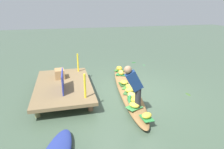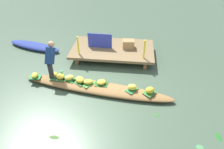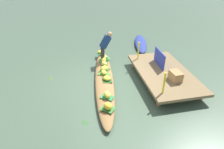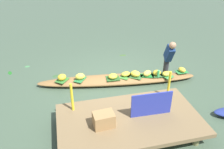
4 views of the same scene
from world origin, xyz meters
name	(u,v)px [view 1 (image 1 of 4)]	position (x,y,z in m)	size (l,w,h in m)	color
canal_water	(127,91)	(0.00, 0.00, 0.00)	(40.00, 40.00, 0.00)	#405441
dock_platform	(63,85)	(0.29, 2.15, 0.32)	(3.20, 1.80, 0.38)	brown
vendor_boat	(127,89)	(0.00, 0.00, 0.11)	(4.92, 0.65, 0.21)	olive
leaf_mat_0	(147,118)	(-2.07, 0.18, 0.22)	(0.37, 0.26, 0.01)	#2A823E
banana_bunch_0	(147,115)	(-2.07, 0.18, 0.29)	(0.27, 0.20, 0.14)	yellow
leaf_mat_1	(124,84)	(0.17, 0.07, 0.22)	(0.40, 0.33, 0.01)	#285322
banana_bunch_1	(124,82)	(0.17, 0.07, 0.29)	(0.29, 0.25, 0.14)	gold
leaf_mat_2	(130,92)	(-0.53, 0.10, 0.22)	(0.42, 0.33, 0.01)	#346630
banana_bunch_2	(130,90)	(-0.53, 0.10, 0.30)	(0.30, 0.25, 0.17)	yellow
leaf_mat_3	(129,89)	(-0.24, 0.03, 0.22)	(0.41, 0.26, 0.01)	#3F8134
banana_bunch_3	(129,87)	(-0.24, 0.03, 0.29)	(0.30, 0.20, 0.14)	gold
leaf_mat_4	(121,75)	(1.15, -0.10, 0.22)	(0.40, 0.25, 0.01)	#28743A
banana_bunch_4	(121,72)	(1.15, -0.10, 0.31)	(0.28, 0.19, 0.19)	yellow
leaf_mat_5	(131,97)	(-0.90, 0.17, 0.22)	(0.41, 0.25, 0.01)	#1E702E
banana_bunch_5	(132,95)	(-0.90, 0.17, 0.30)	(0.29, 0.19, 0.17)	#F8D151
leaf_mat_6	(119,70)	(1.68, -0.18, 0.22)	(0.37, 0.29, 0.01)	#33722D
banana_bunch_6	(119,68)	(1.68, -0.18, 0.31)	(0.27, 0.22, 0.19)	gold
leaf_mat_7	(134,107)	(-1.49, 0.29, 0.22)	(0.42, 0.29, 0.01)	#398641
banana_bunch_7	(134,105)	(-1.49, 0.29, 0.29)	(0.30, 0.23, 0.14)	gold
leaf_mat_8	(134,102)	(-1.21, 0.20, 0.22)	(0.32, 0.33, 0.01)	#346034
banana_bunch_8	(134,100)	(-1.21, 0.20, 0.30)	(0.23, 0.25, 0.17)	yellow
vendor_person	(134,84)	(-1.47, 0.31, 0.90)	(0.24, 0.53, 1.19)	#28282D
water_bottle	(130,99)	(-1.20, 0.32, 0.33)	(0.08, 0.08, 0.23)	#45B664
market_banner	(63,81)	(-0.21, 2.15, 0.67)	(0.94, 0.03, 0.58)	#2936A0
railing_post_west	(85,86)	(-0.91, 1.55, 0.74)	(0.06, 0.06, 0.71)	yellow
railing_post_east	(78,63)	(1.49, 1.55, 0.74)	(0.06, 0.06, 0.71)	yellow
produce_crate	(60,74)	(0.90, 2.26, 0.54)	(0.44, 0.32, 0.32)	#A1794A
drifting_plant_0	(144,65)	(2.84, -1.80, 0.00)	(0.18, 0.13, 0.01)	#437F4B
drifting_plant_1	(188,94)	(-0.72, -1.92, 0.00)	(0.26, 0.12, 0.01)	#3D5F2B
drifting_plant_2	(133,73)	(1.88, -0.86, 0.00)	(0.23, 0.18, 0.01)	#345831
drifting_plant_3	(134,63)	(3.37, -1.44, 0.00)	(0.27, 0.12, 0.01)	#1D661E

